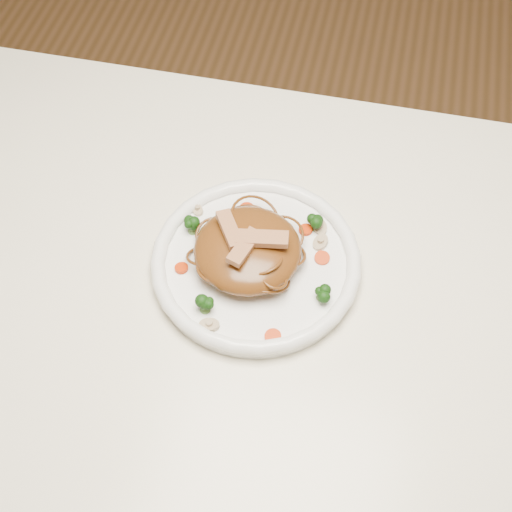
# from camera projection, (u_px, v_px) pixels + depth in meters

# --- Properties ---
(ground) EXTENTS (4.00, 4.00, 0.00)m
(ground) POSITION_uv_depth(u_px,v_px,m) (271.00, 479.00, 1.55)
(ground) COLOR brown
(ground) RESTS_ON ground
(table) EXTENTS (1.20, 0.80, 0.75)m
(table) POSITION_uv_depth(u_px,v_px,m) (279.00, 337.00, 1.02)
(table) COLOR white
(table) RESTS_ON ground
(plate) EXTENTS (0.32, 0.32, 0.02)m
(plate) POSITION_uv_depth(u_px,v_px,m) (256.00, 265.00, 0.96)
(plate) COLOR white
(plate) RESTS_ON table
(noodle_mound) EXTENTS (0.15, 0.15, 0.05)m
(noodle_mound) POSITION_uv_depth(u_px,v_px,m) (248.00, 250.00, 0.94)
(noodle_mound) COLOR brown
(noodle_mound) RESTS_ON plate
(chicken_a) EXTENTS (0.07, 0.03, 0.01)m
(chicken_a) POSITION_uv_depth(u_px,v_px,m) (262.00, 239.00, 0.91)
(chicken_a) COLOR tan
(chicken_a) RESTS_ON noodle_mound
(chicken_b) EXTENTS (0.05, 0.06, 0.01)m
(chicken_b) POSITION_uv_depth(u_px,v_px,m) (230.00, 229.00, 0.92)
(chicken_b) COLOR tan
(chicken_b) RESTS_ON noodle_mound
(chicken_c) EXTENTS (0.04, 0.06, 0.01)m
(chicken_c) POSITION_uv_depth(u_px,v_px,m) (244.00, 247.00, 0.90)
(chicken_c) COLOR tan
(chicken_c) RESTS_ON noodle_mound
(broccoli_0) EXTENTS (0.03, 0.03, 0.03)m
(broccoli_0) POSITION_uv_depth(u_px,v_px,m) (317.00, 222.00, 0.98)
(broccoli_0) COLOR #13370B
(broccoli_0) RESTS_ON plate
(broccoli_1) EXTENTS (0.03, 0.03, 0.03)m
(broccoli_1) POSITION_uv_depth(u_px,v_px,m) (192.00, 225.00, 0.97)
(broccoli_1) COLOR #13370B
(broccoli_1) RESTS_ON plate
(broccoli_2) EXTENTS (0.03, 0.03, 0.03)m
(broccoli_2) POSITION_uv_depth(u_px,v_px,m) (205.00, 304.00, 0.90)
(broccoli_2) COLOR #13370B
(broccoli_2) RESTS_ON plate
(broccoli_3) EXTENTS (0.03, 0.03, 0.03)m
(broccoli_3) POSITION_uv_depth(u_px,v_px,m) (322.00, 292.00, 0.91)
(broccoli_3) COLOR #13370B
(broccoli_3) RESTS_ON plate
(carrot_0) EXTENTS (0.02, 0.02, 0.00)m
(carrot_0) POSITION_uv_depth(u_px,v_px,m) (306.00, 230.00, 0.98)
(carrot_0) COLOR red
(carrot_0) RESTS_ON plate
(carrot_1) EXTENTS (0.02, 0.02, 0.00)m
(carrot_1) POSITION_uv_depth(u_px,v_px,m) (181.00, 268.00, 0.95)
(carrot_1) COLOR red
(carrot_1) RESTS_ON plate
(carrot_2) EXTENTS (0.03, 0.03, 0.00)m
(carrot_2) POSITION_uv_depth(u_px,v_px,m) (322.00, 258.00, 0.96)
(carrot_2) COLOR red
(carrot_2) RESTS_ON plate
(carrot_3) EXTENTS (0.03, 0.03, 0.00)m
(carrot_3) POSITION_uv_depth(u_px,v_px,m) (247.00, 209.00, 1.00)
(carrot_3) COLOR red
(carrot_3) RESTS_ON plate
(carrot_4) EXTENTS (0.03, 0.03, 0.00)m
(carrot_4) POSITION_uv_depth(u_px,v_px,m) (273.00, 337.00, 0.89)
(carrot_4) COLOR red
(carrot_4) RESTS_ON plate
(mushroom_0) EXTENTS (0.03, 0.03, 0.01)m
(mushroom_0) POSITION_uv_depth(u_px,v_px,m) (209.00, 325.00, 0.90)
(mushroom_0) COLOR beige
(mushroom_0) RESTS_ON plate
(mushroom_1) EXTENTS (0.03, 0.03, 0.01)m
(mushroom_1) POSITION_uv_depth(u_px,v_px,m) (320.00, 242.00, 0.97)
(mushroom_1) COLOR beige
(mushroom_1) RESTS_ON plate
(mushroom_2) EXTENTS (0.03, 0.03, 0.01)m
(mushroom_2) POSITION_uv_depth(u_px,v_px,m) (198.00, 210.00, 1.00)
(mushroom_2) COLOR beige
(mushroom_2) RESTS_ON plate
(mushroom_3) EXTENTS (0.04, 0.04, 0.01)m
(mushroom_3) POSITION_uv_depth(u_px,v_px,m) (320.00, 227.00, 0.98)
(mushroom_3) COLOR beige
(mushroom_3) RESTS_ON plate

